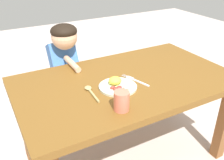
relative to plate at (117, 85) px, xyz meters
The scene contains 7 objects.
ground_plane 0.69m from the plate, 32.19° to the left, with size 8.00×8.00×0.00m, color beige.
dining_table 0.17m from the plate, 32.19° to the left, with size 1.42×0.83×0.66m.
plate is the anchor object (origin of this frame).
fork 0.15m from the plate, ahead, with size 0.08×0.22×0.01m.
spoon 0.17m from the plate, behind, with size 0.04×0.20×0.02m.
drinking_cup 0.24m from the plate, 114.80° to the right, with size 0.08×0.08×0.11m, color #DB6F55.
person 0.65m from the plate, 101.73° to the left, with size 0.22×0.44×0.94m.
Camera 1 is at (-0.79, -1.23, 1.42)m, focal length 40.51 mm.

